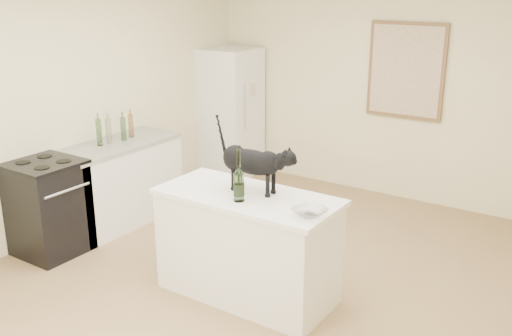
# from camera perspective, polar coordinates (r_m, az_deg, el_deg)

# --- Properties ---
(floor) EXTENTS (5.50, 5.50, 0.00)m
(floor) POSITION_cam_1_polar(r_m,az_deg,el_deg) (5.25, -0.46, -10.98)
(floor) COLOR #93794E
(floor) RESTS_ON ground
(wall_back) EXTENTS (4.50, 0.00, 4.50)m
(wall_back) POSITION_cam_1_polar(r_m,az_deg,el_deg) (7.15, 12.15, 7.57)
(wall_back) COLOR #F6ECBE
(wall_back) RESTS_ON ground
(wall_left) EXTENTS (0.00, 5.50, 5.50)m
(wall_left) POSITION_cam_1_polar(r_m,az_deg,el_deg) (6.28, -17.80, 5.69)
(wall_left) COLOR #F6ECBE
(wall_left) RESTS_ON ground
(island_base) EXTENTS (1.44, 0.67, 0.86)m
(island_base) POSITION_cam_1_polar(r_m,az_deg,el_deg) (4.86, -0.83, -7.81)
(island_base) COLOR white
(island_base) RESTS_ON floor
(island_top) EXTENTS (1.50, 0.70, 0.04)m
(island_top) POSITION_cam_1_polar(r_m,az_deg,el_deg) (4.68, -0.85, -2.85)
(island_top) COLOR white
(island_top) RESTS_ON island_base
(left_cabinets) EXTENTS (0.60, 1.40, 0.86)m
(left_cabinets) POSITION_cam_1_polar(r_m,az_deg,el_deg) (6.47, -13.34, -1.59)
(left_cabinets) COLOR white
(left_cabinets) RESTS_ON floor
(left_countertop) EXTENTS (0.62, 1.44, 0.04)m
(left_countertop) POSITION_cam_1_polar(r_m,az_deg,el_deg) (6.34, -13.63, 2.25)
(left_countertop) COLOR gray
(left_countertop) RESTS_ON left_cabinets
(stove) EXTENTS (0.60, 0.60, 0.90)m
(stove) POSITION_cam_1_polar(r_m,az_deg,el_deg) (5.94, -19.68, -3.78)
(stove) COLOR black
(stove) RESTS_ON floor
(fridge) EXTENTS (0.68, 0.68, 1.70)m
(fridge) POSITION_cam_1_polar(r_m,az_deg,el_deg) (7.83, -2.58, 5.47)
(fridge) COLOR white
(fridge) RESTS_ON floor
(artwork_frame) EXTENTS (0.90, 0.03, 1.10)m
(artwork_frame) POSITION_cam_1_polar(r_m,az_deg,el_deg) (6.98, 14.50, 9.23)
(artwork_frame) COLOR brown
(artwork_frame) RESTS_ON wall_back
(artwork_canvas) EXTENTS (0.82, 0.00, 1.02)m
(artwork_canvas) POSITION_cam_1_polar(r_m,az_deg,el_deg) (6.96, 14.44, 9.22)
(artwork_canvas) COLOR beige
(artwork_canvas) RESTS_ON wall_back
(black_cat) EXTENTS (0.65, 0.24, 0.45)m
(black_cat) POSITION_cam_1_polar(r_m,az_deg,el_deg) (4.67, -0.40, 0.28)
(black_cat) COLOR black
(black_cat) RESTS_ON island_top
(wine_bottle) EXTENTS (0.09, 0.09, 0.39)m
(wine_bottle) POSITION_cam_1_polar(r_m,az_deg,el_deg) (4.48, -1.70, -0.89)
(wine_bottle) COLOR #325A24
(wine_bottle) RESTS_ON island_top
(glass_bowl) EXTENTS (0.30, 0.30, 0.06)m
(glass_bowl) POSITION_cam_1_polar(r_m,az_deg,el_deg) (4.27, 5.29, -4.33)
(glass_bowl) COLOR white
(glass_bowl) RESTS_ON island_top
(fridge_paper) EXTENTS (0.02, 0.13, 0.17)m
(fridge_paper) POSITION_cam_1_polar(r_m,az_deg,el_deg) (7.61, -0.24, 7.71)
(fridge_paper) COLOR beige
(fridge_paper) RESTS_ON fridge
(counter_bottle_cluster) EXTENTS (0.12, 0.49, 0.28)m
(counter_bottle_cluster) POSITION_cam_1_polar(r_m,az_deg,el_deg) (6.33, -13.71, 3.66)
(counter_bottle_cluster) COLOR brown
(counter_bottle_cluster) RESTS_ON left_countertop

